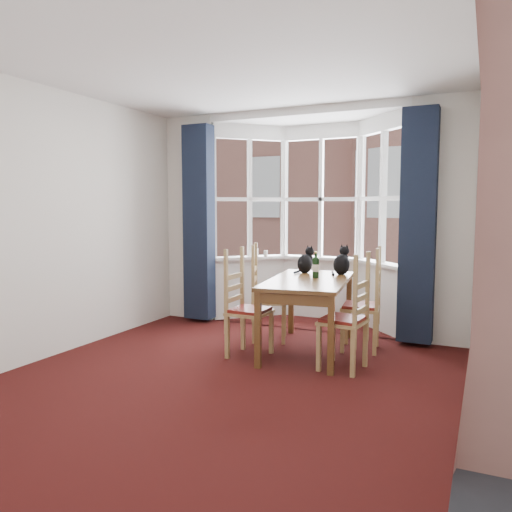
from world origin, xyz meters
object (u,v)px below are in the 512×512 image
Objects in this scene: chair_left_far at (262,300)px; chair_right_near at (352,322)px; cat_right at (342,263)px; dining_table at (309,287)px; candle_short at (266,254)px; cat_left at (305,262)px; chair_right_far at (369,308)px; wine_bottle at (316,266)px; candle_tall at (256,253)px; chair_left_near at (242,311)px.

chair_right_near is at bearing -28.07° from chair_left_far.
chair_left_far is 1.03m from cat_right.
dining_table is 17.42× the size of candle_short.
candle_short reaches higher than dining_table.
chair_left_far is 2.77× the size of cat_left.
chair_right_far is at bearing -11.71° from cat_left.
wine_bottle is (0.24, -0.35, 0.00)m from cat_left.
wine_bottle is 2.48× the size of candle_tall.
wine_bottle reaches higher than candle_short.
chair_right_far is at bearing 18.07° from wine_bottle.
candle_short is at bearing 105.73° from chair_left_near.
chair_left_far is at bearing 172.05° from wine_bottle.
cat_left reaches higher than chair_left_near.
chair_left_far is (-0.65, 0.22, -0.23)m from dining_table.
chair_right_near is 2.52m from candle_tall.
wine_bottle reaches higher than chair_left_far.
dining_table is at bearing 143.11° from chair_right_near.
chair_left_near is 1.00× the size of chair_left_far.
chair_left_near is 1.84m from candle_short.
wine_bottle is at bearing 41.14° from chair_left_near.
candle_short is (-1.30, 0.78, -0.01)m from cat_right.
chair_right_near and chair_right_far have the same top height.
cat_left is at bearing -174.95° from cat_right.
dining_table is 1.75× the size of chair_right_near.
chair_left_far is 7.91× the size of candle_tall.
chair_right_near is at bearing -45.70° from wine_bottle.
cat_left is 0.43m from cat_right.
chair_left_far is at bearing -61.90° from candle_tall.
wine_bottle is (-0.55, 0.57, 0.45)m from chair_right_near.
chair_right_far is 3.20× the size of wine_bottle.
cat_left is at bearing 124.68° from wine_bottle.
wine_bottle is at bearing -55.32° from cat_left.
wine_bottle is at bearing -116.19° from cat_right.
chair_left_far is at bearing -151.08° from cat_left.
cat_right is at bearing 110.98° from chair_right_near.
chair_right_far is at bearing -28.92° from cat_right.
wine_bottle is at bearing 72.57° from dining_table.
chair_right_near is 7.91× the size of candle_tall.
cat_right is 1.62m from candle_tall.
cat_right reaches higher than chair_left_near.
wine_bottle is (-0.19, -0.38, -0.01)m from cat_right.
chair_left_far reaches higher than dining_table.
chair_right_near is 1.29m from cat_left.
chair_right_near is 2.60× the size of cat_right.
chair_left_near is 0.95m from wine_bottle.
cat_left is 2.85× the size of candle_tall.
chair_right_near is (0.59, -0.44, -0.23)m from dining_table.
chair_right_far is at bearing 3.89° from chair_left_far.
candle_tall is at bearing 152.05° from chair_right_far.
candle_tall reaches higher than candle_short.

